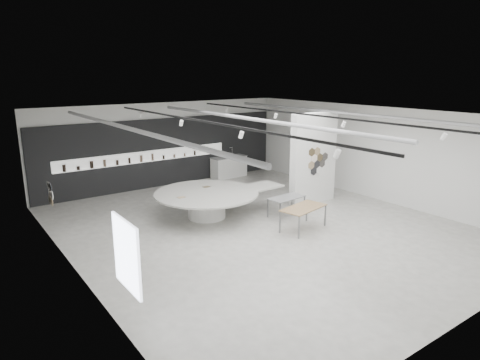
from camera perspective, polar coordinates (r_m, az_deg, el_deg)
room at (r=14.01m, az=2.38°, el=1.63°), size 12.02×14.02×3.82m
back_wall_display at (r=19.92m, az=-10.06°, el=3.64°), size 11.80×0.27×3.10m
partition_column at (r=17.16m, az=9.77°, el=2.83°), size 2.20×0.38×3.60m
display_island at (r=15.46m, az=-4.20°, el=-2.77°), size 4.89×3.90×0.95m
sample_table_wood at (r=14.34m, az=8.46°, el=-3.83°), size 1.80×1.16×0.78m
sample_table_stone at (r=15.66m, az=6.23°, el=-2.49°), size 1.43×0.81×0.71m
kitchen_counter at (r=21.37m, az=-1.49°, el=1.78°), size 1.89×0.82×1.46m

